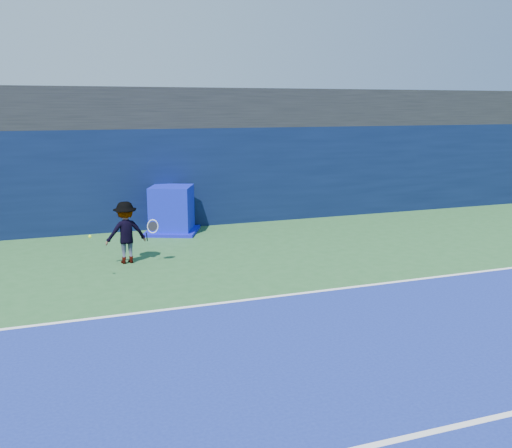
% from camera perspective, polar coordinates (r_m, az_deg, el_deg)
% --- Properties ---
extents(ground, '(80.00, 80.00, 0.00)m').
position_cam_1_polar(ground, '(8.46, 5.87, -13.95)').
color(ground, '#285B2C').
rests_on(ground, ground).
extents(baseline, '(24.00, 0.10, 0.01)m').
position_cam_1_polar(baseline, '(11.03, -0.97, -7.60)').
color(baseline, white).
rests_on(baseline, ground).
extents(service_line, '(24.00, 0.10, 0.01)m').
position_cam_1_polar(service_line, '(6.94, 13.54, -20.34)').
color(service_line, white).
rests_on(service_line, ground).
extents(stadium_band, '(36.00, 3.00, 1.20)m').
position_cam_1_polar(stadium_band, '(18.65, -9.74, 11.37)').
color(stadium_band, black).
rests_on(stadium_band, back_wall_assembly).
extents(back_wall_assembly, '(36.00, 1.03, 3.00)m').
position_cam_1_polar(back_wall_assembly, '(17.80, -8.93, 4.61)').
color(back_wall_assembly, '#091333').
rests_on(back_wall_assembly, ground).
extents(equipment_cart, '(1.89, 1.89, 1.38)m').
position_cam_1_polar(equipment_cart, '(16.87, -8.42, 1.24)').
color(equipment_cart, '#0C14B4').
rests_on(equipment_cart, ground).
extents(tennis_player, '(1.22, 0.69, 1.47)m').
position_cam_1_polar(tennis_player, '(13.77, -12.89, -0.83)').
color(tennis_player, white).
rests_on(tennis_player, ground).
extents(tennis_ball, '(0.06, 0.06, 0.06)m').
position_cam_1_polar(tennis_ball, '(12.40, -16.27, -1.20)').
color(tennis_ball, '#D4F61B').
rests_on(tennis_ball, ground).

